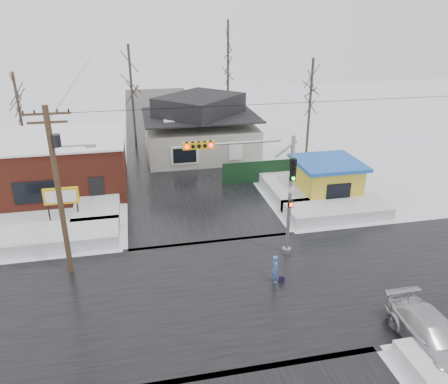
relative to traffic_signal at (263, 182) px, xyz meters
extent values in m
plane|color=white|center=(-2.43, -2.97, -4.54)|extent=(120.00, 120.00, 0.00)
cube|color=black|center=(-2.43, -2.97, -4.53)|extent=(10.00, 120.00, 0.02)
cube|color=black|center=(-2.43, -2.97, -4.53)|extent=(120.00, 10.00, 0.02)
cube|color=white|center=(-11.43, 4.03, -4.14)|extent=(7.00, 3.00, 0.80)
cube|color=white|center=(6.57, 4.03, -4.14)|extent=(7.00, 3.00, 0.80)
cube|color=white|center=(-9.43, 9.03, -4.14)|extent=(3.00, 8.00, 0.80)
cube|color=white|center=(4.57, 9.03, -4.14)|extent=(3.00, 8.00, 0.80)
cylinder|color=gray|center=(1.57, 0.03, -1.04)|extent=(0.20, 0.20, 7.00)
cylinder|color=gray|center=(1.57, 0.03, -4.39)|extent=(0.50, 0.50, 0.30)
cylinder|color=gray|center=(-1.43, 0.03, 2.26)|extent=(4.60, 0.14, 0.14)
cube|color=gold|center=(-3.43, 0.03, 2.26)|extent=(1.60, 0.28, 0.35)
sphere|color=#FF0C0C|center=(-4.03, -0.13, 2.26)|extent=(0.20, 0.20, 0.20)
sphere|color=#FF0C0C|center=(-2.83, -0.13, 2.26)|extent=(0.20, 0.20, 0.20)
cube|color=black|center=(1.57, -0.17, 0.66)|extent=(0.30, 0.22, 1.20)
sphere|color=#0CE533|center=(1.57, -0.31, 0.21)|extent=(0.18, 0.18, 0.18)
cube|color=black|center=(1.57, -0.17, -1.34)|extent=(0.30, 0.20, 0.35)
cylinder|color=#382619|center=(-10.43, 0.53, -0.04)|extent=(0.28, 0.28, 9.00)
cube|color=#382619|center=(-10.43, 0.53, 4.06)|extent=(2.20, 0.10, 0.10)
cube|color=#382619|center=(-10.43, 0.53, 3.66)|extent=(1.80, 0.10, 0.10)
cylinder|color=black|center=(-10.18, 0.53, 2.76)|extent=(0.44, 0.44, 0.60)
cylinder|color=gray|center=(-9.53, 0.53, 2.46)|extent=(1.80, 0.08, 0.08)
cube|color=gray|center=(-8.63, 0.53, 2.41)|extent=(0.50, 0.22, 0.12)
cube|color=maroon|center=(-13.43, 13.03, -2.54)|extent=(12.00, 8.00, 4.00)
cube|color=white|center=(-13.43, 13.03, -0.49)|extent=(12.20, 8.20, 0.15)
cube|color=black|center=(-13.43, 9.01, -3.14)|extent=(3.00, 0.08, 1.60)
cube|color=black|center=(-9.43, 9.01, -3.44)|extent=(1.00, 0.08, 2.20)
cylinder|color=black|center=(-12.33, 6.53, -3.64)|extent=(0.10, 0.10, 1.80)
cylinder|color=black|center=(-10.53, 6.53, -3.64)|extent=(0.10, 0.10, 1.80)
cube|color=gold|center=(-11.43, 6.53, -2.54)|extent=(2.20, 0.18, 1.10)
cube|color=white|center=(-11.43, 6.42, -2.54)|extent=(1.90, 0.02, 0.80)
cube|color=#AEAB9D|center=(-0.43, 19.03, -3.04)|extent=(10.00, 8.00, 3.00)
cube|color=black|center=(-0.43, 19.03, -0.64)|extent=(10.40, 8.40, 0.12)
pyramid|color=black|center=(-0.43, 19.03, 0.32)|extent=(9.00, 7.00, 1.80)
cube|color=maroon|center=(2.77, 20.03, 0.36)|extent=(0.70, 0.70, 1.40)
cube|color=white|center=(-2.43, 14.98, -3.14)|extent=(2.40, 0.12, 1.60)
cube|color=gold|center=(7.07, 7.03, -3.24)|extent=(4.00, 4.00, 2.60)
cube|color=#176DB3|center=(7.07, 7.03, -1.79)|extent=(4.60, 4.60, 0.25)
cube|color=black|center=(7.07, 5.00, -3.24)|extent=(1.80, 0.06, 1.20)
cube|color=black|center=(4.07, 11.03, -3.64)|extent=(8.00, 0.12, 1.80)
cylinder|color=#332821|center=(-6.43, 23.03, 0.46)|extent=(0.24, 0.24, 10.00)
cylinder|color=#332821|center=(3.57, 25.03, 1.46)|extent=(0.24, 0.24, 12.00)
cylinder|color=#332821|center=(9.57, 17.03, -0.04)|extent=(0.24, 0.24, 9.00)
cylinder|color=#332821|center=(-16.43, 21.03, -0.54)|extent=(0.24, 0.24, 8.00)
imported|color=#4265BB|center=(0.01, -2.58, -3.78)|extent=(0.42, 0.59, 1.52)
imported|color=silver|center=(4.84, -8.56, -3.83)|extent=(2.03, 4.88, 1.41)
cube|color=black|center=(0.33, -2.75, -4.36)|extent=(0.29, 0.16, 0.35)
camera|label=1|loc=(-6.51, -20.67, 8.60)|focal=35.00mm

